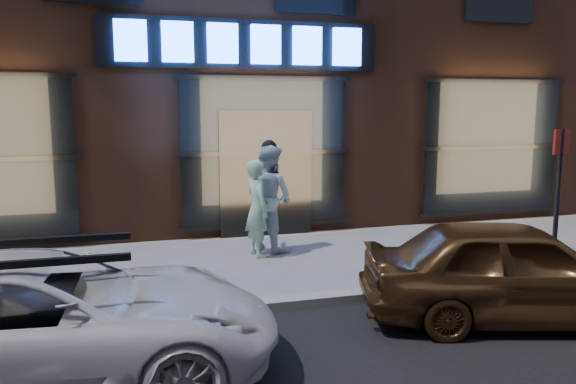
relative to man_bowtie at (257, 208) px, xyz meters
name	(u,v)px	position (x,y,z in m)	size (l,w,h in m)	color
ground	(339,302)	(0.50, -2.48, -0.81)	(90.00, 90.00, 0.00)	slate
curb	(339,298)	(0.50, -2.48, -0.75)	(60.00, 0.25, 0.12)	gray
man_bowtie	(257,208)	(0.00, 0.00, 0.00)	(0.59, 0.39, 1.61)	#9ED0AF
man_cap	(269,198)	(0.30, 0.37, 0.11)	(0.89, 0.69, 1.83)	white
white_suv	(41,321)	(-2.82, -3.74, -0.22)	(1.96, 4.25, 1.18)	silver
gold_sedan	(517,270)	(2.26, -3.61, -0.20)	(1.42, 3.54, 1.21)	brown
sign_post	(558,189)	(3.85, -2.38, 0.51)	(0.34, 0.12, 2.18)	#262628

